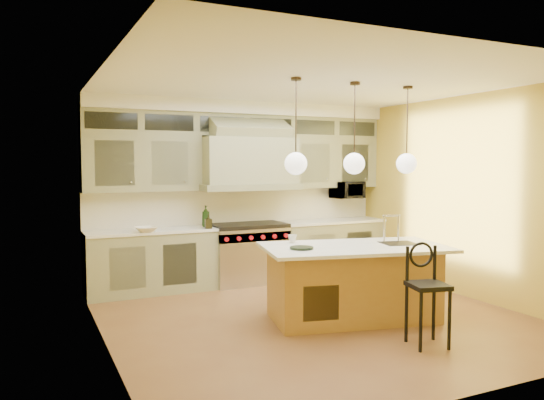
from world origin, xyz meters
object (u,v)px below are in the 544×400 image
kitchen_island (353,281)px  microwave (347,190)px  counter_stool (427,288)px  range (248,253)px

kitchen_island → microwave: size_ratio=4.46×
counter_stool → microwave: (1.38, 3.62, 0.84)m
range → counter_stool: counter_stool is taller
microwave → kitchen_island: bearing=-121.7°
range → counter_stool: bearing=-80.8°
range → kitchen_island: kitchen_island is taller
range → kitchen_island: size_ratio=0.50×
kitchen_island → microwave: (1.55, 2.50, 0.98)m
range → microwave: (1.95, 0.11, 0.96)m
counter_stool → kitchen_island: bearing=111.8°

